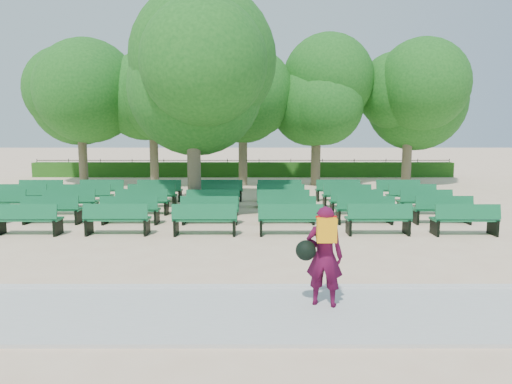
# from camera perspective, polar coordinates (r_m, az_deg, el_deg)

# --- Properties ---
(ground) EXTENTS (120.00, 120.00, 0.00)m
(ground) POSITION_cam_1_polar(r_m,az_deg,el_deg) (14.60, -3.12, -3.75)
(ground) COLOR beige
(paving) EXTENTS (30.00, 2.20, 0.06)m
(paving) POSITION_cam_1_polar(r_m,az_deg,el_deg) (7.51, -6.22, -14.90)
(paving) COLOR #BABAB5
(paving) RESTS_ON ground
(curb) EXTENTS (30.00, 0.12, 0.10)m
(curb) POSITION_cam_1_polar(r_m,az_deg,el_deg) (8.57, -5.38, -11.81)
(curb) COLOR silver
(curb) RESTS_ON ground
(hedge) EXTENTS (26.00, 0.70, 0.90)m
(hedge) POSITION_cam_1_polar(r_m,az_deg,el_deg) (28.40, -1.63, 2.82)
(hedge) COLOR #225716
(hedge) RESTS_ON ground
(fence) EXTENTS (26.00, 0.10, 1.02)m
(fence) POSITION_cam_1_polar(r_m,az_deg,el_deg) (28.85, -1.60, 2.00)
(fence) COLOR black
(fence) RESTS_ON ground
(tree_line) EXTENTS (21.80, 6.80, 7.04)m
(tree_line) POSITION_cam_1_polar(r_m,az_deg,el_deg) (24.47, -1.88, 0.95)
(tree_line) COLOR #1E611B
(tree_line) RESTS_ON ground
(bench_array) EXTENTS (1.80, 0.62, 1.13)m
(bench_array) POSITION_cam_1_polar(r_m,az_deg,el_deg) (15.85, -5.30, -2.51)
(bench_array) COLOR #106034
(bench_array) RESTS_ON ground
(tree_among) EXTENTS (5.31, 5.31, 7.15)m
(tree_among) POSITION_cam_1_polar(r_m,az_deg,el_deg) (15.97, -7.96, 14.27)
(tree_among) COLOR brown
(tree_among) RESTS_ON ground
(person) EXTENTS (0.82, 0.55, 1.65)m
(person) POSITION_cam_1_polar(r_m,az_deg,el_deg) (7.53, 8.37, -7.75)
(person) COLOR #4B0A2A
(person) RESTS_ON ground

